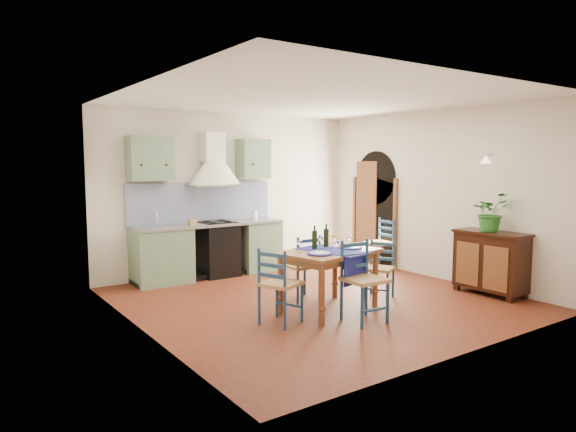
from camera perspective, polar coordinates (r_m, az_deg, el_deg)
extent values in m
plane|color=#41170E|center=(7.40, 3.27, -9.23)|extent=(5.00, 5.00, 0.00)
cube|color=beige|center=(9.25, -6.29, 2.61)|extent=(5.00, 0.04, 2.80)
cube|color=slate|center=(8.48, -13.86, -4.38)|extent=(0.90, 0.60, 0.88)
cube|color=slate|center=(9.26, -3.39, -3.34)|extent=(0.70, 0.60, 0.88)
cube|color=black|center=(8.88, -7.81, -3.79)|extent=(0.60, 0.58, 0.88)
cube|color=gray|center=(8.75, -8.73, -0.91)|extent=(2.60, 0.64, 0.04)
cube|color=silver|center=(8.41, -13.93, -1.33)|extent=(0.45, 0.40, 0.03)
cylinder|color=silver|center=(8.56, -14.39, -0.17)|extent=(0.02, 0.02, 0.26)
cube|color=black|center=(8.81, -7.86, -0.68)|extent=(0.55, 0.48, 0.02)
cube|color=black|center=(8.93, -8.78, -6.36)|extent=(2.60, 0.50, 0.08)
cube|color=navy|center=(8.96, -9.54, 1.55)|extent=(2.65, 0.05, 0.68)
cube|color=slate|center=(8.43, -15.08, 6.19)|extent=(0.70, 0.34, 0.70)
cube|color=slate|center=(9.25, -3.88, 6.35)|extent=(0.55, 0.34, 0.70)
cone|color=silver|center=(8.81, -8.11, 4.69)|extent=(0.96, 0.96, 0.40)
cube|color=silver|center=(8.89, -8.42, 7.60)|extent=(0.36, 0.30, 0.50)
cube|color=beige|center=(8.92, 16.07, 2.28)|extent=(0.04, 5.00, 2.80)
cube|color=black|center=(9.90, 9.63, -0.56)|extent=(0.03, 1.00, 1.65)
cylinder|color=black|center=(9.84, 9.72, 4.21)|extent=(0.03, 1.00, 1.00)
cube|color=brown|center=(9.51, 11.80, -0.87)|extent=(0.06, 0.06, 1.65)
cube|color=brown|center=(10.27, 7.42, -0.29)|extent=(0.06, 0.06, 1.65)
cube|color=brown|center=(10.03, 8.71, 0.43)|extent=(0.04, 0.55, 1.96)
cylinder|color=silver|center=(8.24, 21.54, 6.33)|extent=(0.15, 0.04, 0.04)
cone|color=#FFEDC6|center=(8.16, 21.13, 5.87)|extent=(0.16, 0.16, 0.12)
cube|color=beige|center=(5.95, -15.95, 0.55)|extent=(0.04, 5.00, 2.80)
cube|color=silver|center=(7.19, 3.40, 12.88)|extent=(5.00, 5.00, 0.01)
cube|color=brown|center=(6.71, 4.60, -4.08)|extent=(1.40, 1.07, 0.05)
cube|color=brown|center=(6.72, 4.60, -4.63)|extent=(1.25, 0.92, 0.08)
cylinder|color=brown|center=(6.16, 3.77, -8.78)|extent=(0.07, 0.07, 0.75)
cylinder|color=brown|center=(6.61, -0.85, -7.73)|extent=(0.07, 0.07, 0.75)
cylinder|color=brown|center=(7.02, 9.67, -7.01)|extent=(0.07, 0.07, 0.75)
cylinder|color=brown|center=(7.42, 5.23, -6.24)|extent=(0.07, 0.07, 0.75)
cube|color=navy|center=(6.67, 4.95, -3.89)|extent=(0.65, 1.02, 0.01)
cube|color=navy|center=(6.48, 7.54, -5.87)|extent=(0.46, 0.11, 0.38)
cylinder|color=navy|center=(6.40, 3.54, -4.20)|extent=(0.31, 0.31, 0.01)
cylinder|color=silver|center=(6.39, 3.54, -4.11)|extent=(0.25, 0.25, 0.01)
cylinder|color=navy|center=(6.88, 6.94, -3.51)|extent=(0.31, 0.31, 0.01)
cylinder|color=silver|center=(6.88, 6.94, -3.43)|extent=(0.25, 0.25, 0.01)
cylinder|color=black|center=(6.77, 2.96, -2.39)|extent=(0.07, 0.07, 0.32)
cylinder|color=black|center=(6.95, 4.27, -2.18)|extent=(0.07, 0.07, 0.32)
cylinder|color=white|center=(7.03, 5.24, -2.92)|extent=(0.05, 0.05, 0.10)
sphere|color=yellow|center=(7.02, 5.25, -2.19)|extent=(0.10, 0.10, 0.10)
cylinder|color=navy|center=(6.14, 8.24, -10.04)|extent=(0.04, 0.04, 0.51)
cylinder|color=navy|center=(6.37, 5.98, -7.16)|extent=(0.04, 0.04, 0.99)
cylinder|color=navy|center=(6.39, 11.01, -9.45)|extent=(0.04, 0.04, 0.51)
cylinder|color=navy|center=(6.62, 8.72, -6.71)|extent=(0.04, 0.04, 0.99)
cube|color=#A3894F|center=(6.34, 8.51, -7.01)|extent=(0.49, 0.49, 0.04)
cube|color=navy|center=(6.46, 7.40, -5.50)|extent=(0.42, 0.05, 0.05)
cube|color=navy|center=(6.43, 7.41, -4.35)|extent=(0.42, 0.05, 0.05)
cube|color=navy|center=(6.41, 7.43, -3.19)|extent=(0.42, 0.05, 0.05)
cube|color=navy|center=(6.27, 9.64, -10.22)|extent=(0.40, 0.06, 0.03)
cylinder|color=navy|center=(7.58, 1.87, -7.00)|extent=(0.04, 0.04, 0.47)
cylinder|color=navy|center=(7.24, 3.55, -5.79)|extent=(0.04, 0.04, 0.93)
cylinder|color=navy|center=(7.38, -0.53, -7.35)|extent=(0.04, 0.04, 0.47)
cylinder|color=navy|center=(7.03, 1.09, -6.14)|extent=(0.04, 0.04, 0.93)
cube|color=#A3894F|center=(7.27, 1.50, -5.51)|extent=(0.45, 0.45, 0.04)
cube|color=navy|center=(7.10, 2.35, -4.74)|extent=(0.39, 0.04, 0.05)
cube|color=navy|center=(7.08, 2.35, -3.76)|extent=(0.39, 0.04, 0.05)
cube|color=navy|center=(7.06, 2.35, -2.77)|extent=(0.39, 0.04, 0.05)
cube|color=navy|center=(7.49, 0.68, -7.56)|extent=(0.37, 0.04, 0.03)
cylinder|color=navy|center=(6.33, 1.55, -9.63)|extent=(0.04, 0.04, 0.47)
cylinder|color=navy|center=(5.97, -0.36, -8.33)|extent=(0.04, 0.04, 0.93)
cylinder|color=navy|center=(6.53, -1.25, -9.14)|extent=(0.04, 0.04, 0.47)
cylinder|color=navy|center=(6.18, -3.24, -7.85)|extent=(0.04, 0.04, 0.93)
cube|color=#A3894F|center=(6.21, -0.82, -7.51)|extent=(0.56, 0.56, 0.04)
cube|color=navy|center=(6.04, -1.83, -6.66)|extent=(0.17, 0.37, 0.05)
cube|color=navy|center=(6.01, -1.83, -5.51)|extent=(0.17, 0.37, 0.05)
cube|color=navy|center=(5.99, -1.84, -4.35)|extent=(0.17, 0.37, 0.05)
cube|color=navy|center=(6.44, 0.13, -9.82)|extent=(0.17, 0.36, 0.03)
cylinder|color=navy|center=(7.40, 8.49, -7.60)|extent=(0.03, 0.03, 0.42)
cylinder|color=navy|center=(7.67, 9.24, -5.61)|extent=(0.03, 0.03, 0.82)
cylinder|color=navy|center=(7.32, 10.97, -7.81)|extent=(0.03, 0.03, 0.42)
cylinder|color=navy|center=(7.58, 11.63, -5.78)|extent=(0.03, 0.03, 0.82)
cube|color=#A3894F|center=(7.46, 10.10, -5.76)|extent=(0.52, 0.52, 0.04)
cube|color=navy|center=(7.60, 10.44, -4.69)|extent=(0.19, 0.31, 0.04)
cube|color=navy|center=(7.58, 10.46, -3.88)|extent=(0.19, 0.31, 0.04)
cube|color=navy|center=(7.56, 10.48, -3.06)|extent=(0.19, 0.31, 0.04)
cube|color=navy|center=(7.37, 9.72, -8.05)|extent=(0.19, 0.30, 0.02)
cylinder|color=navy|center=(9.51, 8.48, -4.41)|extent=(0.04, 0.04, 0.47)
cylinder|color=navy|center=(9.72, 10.10, -2.88)|extent=(0.04, 0.04, 0.92)
cylinder|color=navy|center=(9.25, 10.01, -4.73)|extent=(0.04, 0.04, 0.47)
cylinder|color=navy|center=(9.47, 11.63, -3.15)|extent=(0.04, 0.04, 0.92)
cube|color=#A3894F|center=(9.46, 10.07, -2.96)|extent=(0.44, 0.44, 0.04)
cube|color=navy|center=(9.57, 10.87, -2.11)|extent=(0.03, 0.39, 0.05)
cube|color=navy|center=(9.56, 10.89, -1.38)|extent=(0.03, 0.39, 0.05)
cube|color=navy|center=(9.54, 10.90, -0.66)|extent=(0.03, 0.39, 0.05)
cube|color=navy|center=(9.39, 9.23, -4.87)|extent=(0.04, 0.37, 0.03)
cube|color=black|center=(8.12, 21.61, -4.73)|extent=(0.45, 1.00, 0.82)
cube|color=black|center=(8.05, 21.72, -1.76)|extent=(0.50, 1.05, 0.04)
cube|color=brown|center=(7.81, 22.06, -5.46)|extent=(0.02, 0.38, 0.63)
cube|color=brown|center=(8.07, 19.32, -5.00)|extent=(0.02, 0.38, 0.63)
cube|color=black|center=(7.84, 23.47, -8.55)|extent=(0.08, 0.08, 0.08)
cube|color=black|center=(8.32, 18.27, -7.53)|extent=(0.08, 0.08, 0.08)
cube|color=black|center=(8.13, 24.78, -8.09)|extent=(0.08, 0.08, 0.08)
cube|color=black|center=(8.59, 19.68, -7.15)|extent=(0.08, 0.08, 0.08)
imported|color=#226923|center=(8.00, 21.56, 0.40)|extent=(0.56, 0.50, 0.57)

